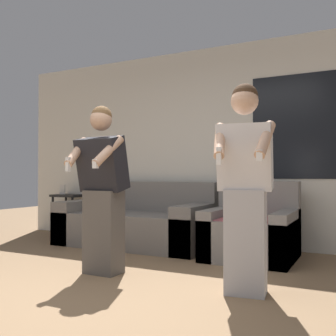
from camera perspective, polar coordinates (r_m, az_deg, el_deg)
ground_plane at (r=3.09m, az=-14.75°, el=-18.80°), size 14.00×14.00×0.00m
wall_back at (r=5.46m, az=6.05°, el=3.26°), size 6.28×0.07×2.70m
couch at (r=5.39m, az=-4.56°, el=-7.99°), size 2.07×0.99×0.85m
armchair at (r=4.62m, az=12.06°, el=-9.11°), size 0.96×0.94×0.87m
side_table at (r=6.42m, az=-14.19°, el=-4.77°), size 0.47×0.38×0.79m
person_left at (r=3.83m, az=-9.51°, el=-3.11°), size 0.51×0.50×1.61m
person_right at (r=3.19m, az=11.13°, el=-2.69°), size 0.48×0.52×1.68m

